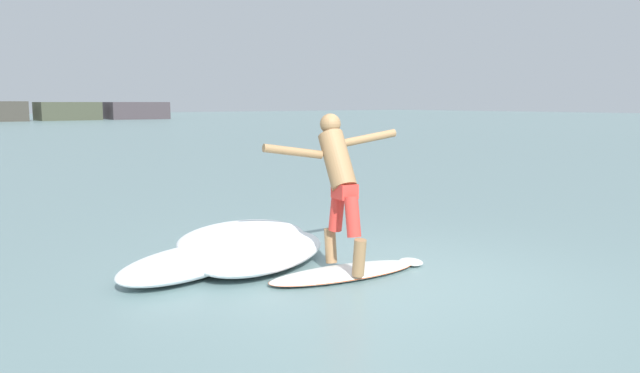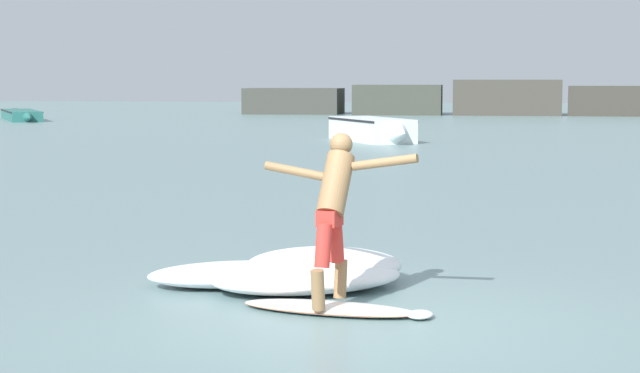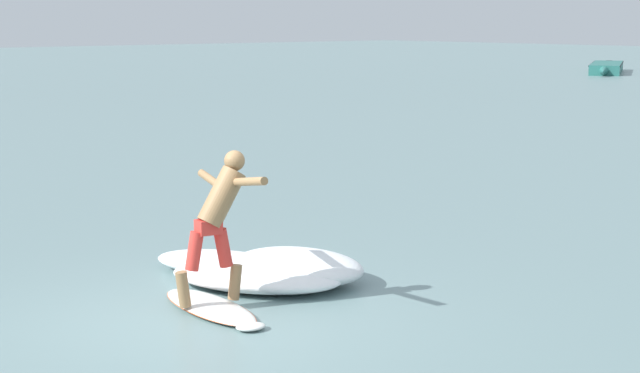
# 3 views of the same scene
# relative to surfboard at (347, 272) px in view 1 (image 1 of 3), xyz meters

# --- Properties ---
(ground_plane) EXTENTS (200.00, 200.00, 0.00)m
(ground_plane) POSITION_rel_surfboard_xyz_m (0.26, -0.32, -0.04)
(ground_plane) COLOR gray
(surfboard) EXTENTS (2.00, 0.85, 0.22)m
(surfboard) POSITION_rel_surfboard_xyz_m (0.00, 0.00, 0.00)
(surfboard) COLOR white
(surfboard) RESTS_ON ground
(surfer) EXTENTS (1.63, 0.89, 1.69)m
(surfer) POSITION_rel_surfboard_xyz_m (-0.01, 0.14, 1.05)
(surfer) COLOR olive
(surfer) RESTS_ON surfboard
(wave_foam_at_tail) EXTENTS (2.00, 1.62, 0.39)m
(wave_foam_at_tail) POSITION_rel_surfboard_xyz_m (-0.39, 1.57, 0.15)
(wave_foam_at_tail) COLOR white
(wave_foam_at_tail) RESTS_ON ground
(wave_foam_at_nose) EXTENTS (2.45, 2.10, 0.30)m
(wave_foam_at_nose) POSITION_rel_surfboard_xyz_m (-0.46, 0.99, 0.11)
(wave_foam_at_nose) COLOR white
(wave_foam_at_nose) RESTS_ON ground
(wave_foam_beside) EXTENTS (2.21, 1.64, 0.26)m
(wave_foam_beside) POSITION_rel_surfboard_xyz_m (-1.31, 1.15, 0.09)
(wave_foam_beside) COLOR white
(wave_foam_beside) RESTS_ON ground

